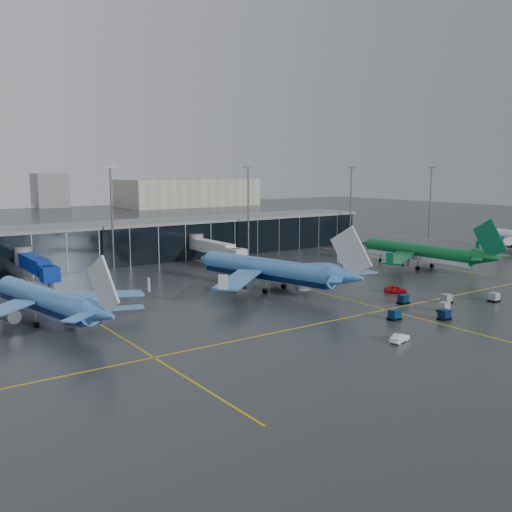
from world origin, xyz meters
TOP-DOWN VIEW (x-y plane):
  - ground at (0.00, 0.00)m, footprint 600.00×600.00m
  - terminal_pier at (0.00, 62.00)m, footprint 142.00×17.00m
  - jet_bridges at (-35.00, 42.99)m, footprint 94.00×27.50m
  - flood_masts at (5.00, 50.00)m, footprint 203.00×0.50m
  - distant_hangars at (49.94, 270.08)m, footprint 260.00×71.00m
  - taxi_lines at (10.00, 10.61)m, footprint 220.00×120.00m
  - airliner_arkefly at (-41.58, 11.51)m, footprint 41.54×45.39m
  - airliner_klm_near at (2.99, 11.36)m, footprint 48.59×52.60m
  - airliner_aer_lingus at (49.92, 10.26)m, footprint 38.37×43.35m
  - baggage_carts at (17.77, -20.27)m, footprint 27.80×13.06m
  - mobile_airstair at (9.50, 7.54)m, footprint 3.27×3.80m
  - service_van_red at (22.02, -6.72)m, footprint 4.58×4.55m
  - service_van_white at (-2.98, -29.27)m, footprint 4.10×2.27m

SIDE VIEW (x-z plane):
  - ground at x=0.00m, z-range 0.00..0.00m
  - taxi_lines at x=10.00m, z-range 0.00..0.02m
  - service_van_white at x=-2.98m, z-range 0.00..1.28m
  - baggage_carts at x=17.77m, z-range -0.09..1.61m
  - mobile_airstair at x=9.50m, z-range -0.95..2.49m
  - service_van_red at x=22.02m, z-range 0.00..1.57m
  - jet_bridges at x=-35.00m, z-range 0.95..8.15m
  - terminal_pier at x=0.00m, z-range 0.07..10.77m
  - airliner_arkefly at x=-41.58m, z-range 0.00..12.18m
  - airliner_aer_lingus at x=49.92m, z-range 0.00..12.97m
  - airliner_klm_near at x=2.99m, z-range 0.00..13.72m
  - distant_hangars at x=49.94m, z-range -2.21..19.79m
  - flood_masts at x=5.00m, z-range 1.06..26.56m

